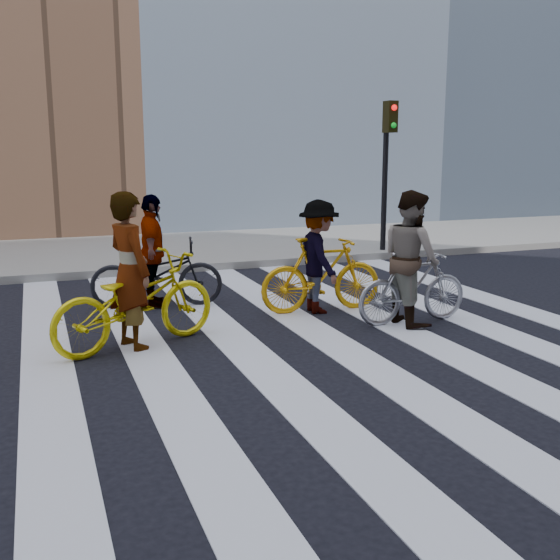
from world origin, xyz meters
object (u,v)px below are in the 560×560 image
bike_yellow_right (322,275)px  rider_left (130,271)px  rider_right (319,257)px  bike_dark_rear (157,273)px  rider_mid (411,258)px  bike_silver_mid (413,287)px  rider_rear (152,251)px  traffic_signal (387,152)px  bike_yellow_left (135,302)px

bike_yellow_right → rider_left: size_ratio=0.98×
rider_left → rider_right: size_ratio=1.14×
bike_dark_rear → rider_mid: bearing=-114.8°
bike_silver_mid → rider_right: bearing=42.1°
rider_rear → bike_yellow_right: bearing=-106.5°
traffic_signal → rider_right: 5.46m
bike_silver_mid → rider_mid: bearing=89.3°
bike_yellow_left → rider_rear: 2.07m
bike_dark_rear → rider_left: size_ratio=1.05×
bike_yellow_left → rider_left: rider_left is taller
traffic_signal → rider_left: bearing=-141.8°
traffic_signal → rider_rear: (-5.57, -2.88, -1.44)m
rider_mid → rider_right: 1.36m
bike_yellow_left → bike_yellow_right: 2.90m
bike_silver_mid → rider_left: bearing=86.3°
rider_mid → traffic_signal: bearing=-27.0°
rider_right → traffic_signal: bearing=-36.8°
bike_yellow_right → bike_dark_rear: 2.47m
traffic_signal → rider_right: size_ratio=2.04×
bike_yellow_right → rider_rear: (-2.23, 1.15, 0.29)m
rider_left → bike_dark_rear: bearing=-40.0°
rider_mid → bike_yellow_left: bearing=86.2°
rider_right → rider_rear: bearing=65.4°
rider_left → traffic_signal: bearing=-73.5°
rider_right → rider_rear: 2.47m
rider_rear → rider_right: bearing=-107.0°
bike_yellow_right → rider_mid: (0.85, -1.02, 0.35)m
bike_yellow_left → rider_mid: rider_mid is taller
rider_right → rider_rear: size_ratio=0.97×
bike_yellow_left → rider_mid: 3.65m
bike_yellow_left → bike_silver_mid: bike_yellow_left is taller
bike_yellow_left → rider_right: size_ratio=1.31×
bike_silver_mid → bike_dark_rear: bike_dark_rear is taller
bike_dark_rear → bike_silver_mid: bearing=-114.4°
traffic_signal → bike_silver_mid: 5.88m
bike_silver_mid → bike_yellow_right: 1.36m
traffic_signal → bike_yellow_right: traffic_signal is taller
traffic_signal → rider_mid: 5.80m
bike_yellow_right → rider_right: 0.27m
rider_rear → traffic_signal: bearing=-51.9°
bike_yellow_right → rider_mid: bearing=-137.1°
rider_right → rider_rear: (-2.18, 1.15, 0.03)m
rider_left → rider_mid: bearing=-114.7°
traffic_signal → bike_yellow_right: 5.51m
bike_dark_rear → rider_left: rider_left is taller
rider_left → rider_rear: bearing=-38.7°
bike_dark_rear → rider_rear: bearing=100.8°
bike_dark_rear → rider_right: rider_right is taller
traffic_signal → rider_mid: size_ratio=1.84×
rider_mid → rider_right: bearing=40.6°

